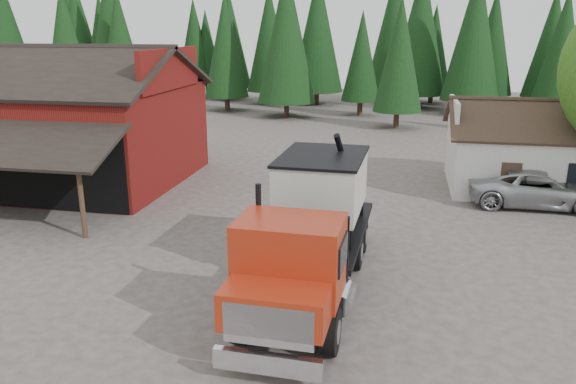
# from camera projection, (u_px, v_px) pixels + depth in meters

# --- Properties ---
(ground) EXTENTS (120.00, 120.00, 0.00)m
(ground) POSITION_uv_depth(u_px,v_px,m) (202.00, 271.00, 19.11)
(ground) COLOR #4C413B
(ground) RESTS_ON ground
(red_barn) EXTENTS (12.80, 13.63, 7.18)m
(red_barn) POSITION_uv_depth(u_px,v_px,m) (67.00, 131.00, 29.75)
(red_barn) COLOR maroon
(red_barn) RESTS_ON ground
(farmhouse) EXTENTS (8.60, 6.42, 4.65)m
(farmhouse) POSITION_uv_depth(u_px,v_px,m) (532.00, 157.00, 28.39)
(farmhouse) COLOR silver
(farmhouse) RESTS_ON ground
(conifer_backdrop) EXTENTS (76.00, 16.00, 16.00)m
(conifer_backdrop) POSITION_uv_depth(u_px,v_px,m) (339.00, 107.00, 58.61)
(conifer_backdrop) COLOR black
(conifer_backdrop) RESTS_ON ground
(near_pine_a) EXTENTS (4.40, 4.40, 11.40)m
(near_pine_a) POSITION_uv_depth(u_px,v_px,m) (66.00, 47.00, 47.81)
(near_pine_a) COLOR #382619
(near_pine_a) RESTS_ON ground
(near_pine_b) EXTENTS (3.96, 3.96, 10.40)m
(near_pine_b) POSITION_uv_depth(u_px,v_px,m) (400.00, 55.00, 44.52)
(near_pine_b) COLOR #382619
(near_pine_b) RESTS_ON ground
(near_pine_d) EXTENTS (5.28, 5.28, 13.40)m
(near_pine_d) POSITION_uv_depth(u_px,v_px,m) (287.00, 34.00, 49.75)
(near_pine_d) COLOR #382619
(near_pine_d) RESTS_ON ground
(feed_truck) EXTENTS (3.12, 10.33, 4.62)m
(feed_truck) POSITION_uv_depth(u_px,v_px,m) (312.00, 225.00, 17.13)
(feed_truck) COLOR black
(feed_truck) RESTS_ON ground
(silver_car) EXTENTS (6.21, 2.94, 1.71)m
(silver_car) POSITION_uv_depth(u_px,v_px,m) (538.00, 188.00, 25.86)
(silver_car) COLOR #B2B5BB
(silver_car) RESTS_ON ground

